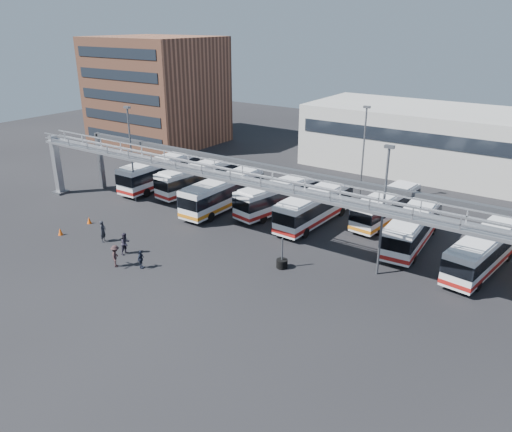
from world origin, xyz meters
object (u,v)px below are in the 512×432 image
Objects in this scene: light_pole_left at (131,149)px; tire_stack at (282,263)px; bus_1 at (160,171)px; bus_8 at (483,251)px; light_pole_mid at (384,205)px; bus_7 at (413,226)px; bus_6 at (386,206)px; cone_right at (89,220)px; bus_3 at (223,192)px; bus_4 at (279,196)px; pedestrian_d at (141,259)px; bus_5 at (315,206)px; bus_2 at (198,177)px; cone_left at (60,232)px; pedestrian_b at (125,243)px; pedestrian_c at (116,256)px; pedestrian_a at (103,231)px; light_pole_back at (364,149)px.

light_pole_left reaches higher than tire_stack.
bus_1 is at bearing 157.38° from tire_stack.
light_pole_mid is at bearing -133.20° from bus_8.
tire_stack is at bearing -128.59° from bus_7.
bus_6 is 28.76m from cone_right.
bus_1 is 29.61m from bus_7.
bus_3 is 19.21m from bus_7.
tire_stack is (22.50, -9.37, -1.46)m from bus_1.
light_pole_mid is at bearing -12.50° from bus_1.
bus_4 reaches higher than bus_6.
pedestrian_d is at bearing -86.64° from bus_4.
light_pole_mid reaches higher than bus_5.
light_pole_left reaches higher than bus_2.
light_pole_mid is at bearing -16.08° from bus_4.
cone_left is at bearing -136.07° from bus_5.
cone_left reaches higher than cone_right.
bus_5 reaches higher than bus_7.
cone_left is at bearing -163.33° from tire_stack.
bus_6 is 5.41× the size of pedestrian_b.
pedestrian_b is (-9.89, -14.92, -0.87)m from bus_5.
bus_4 is 5.86× the size of pedestrian_c.
pedestrian_c is (-18.12, -17.36, -0.86)m from bus_7.
bus_5 is 23.79m from cone_left.
bus_7 is at bearing 5.71° from bus_2.
tire_stack is at bearing -96.82° from bus_6.
bus_4 is 15.90× the size of cone_left.
bus_1 reaches higher than pedestrian_c.
cone_left is at bearing -148.11° from bus_8.
pedestrian_a is at bearing -57.90° from light_pole_left.
bus_6 is at bearing 76.82° from tire_stack.
cone_right is at bearing 91.71° from cone_left.
bus_6 is 23.75m from pedestrian_d.
pedestrian_d is at bearing -18.28° from cone_right.
cone_left is at bearing -81.94° from bus_1.
cone_left is (-27.23, -16.05, -1.44)m from bus_7.
bus_5 is 17.92m from pedestrian_b.
bus_6 is (25.74, 4.45, -0.20)m from bus_1.
light_pole_back is at bearing -28.62° from pedestrian_b.
bus_5 is at bearing 34.60° from cone_right.
bus_4 reaches higher than cone_right.
bus_5 is at bearing 0.05° from bus_1.
pedestrian_c is at bearing -117.59° from bus_6.
bus_5 is 4.23× the size of tire_stack.
bus_4 is 16.52m from pedestrian_b.
bus_8 reaches higher than pedestrian_d.
light_pole_left is 0.91× the size of bus_1.
pedestrian_d is (-6.90, -16.03, -1.05)m from bus_5.
pedestrian_c is (-4.24, -17.65, -0.85)m from bus_4.
pedestrian_b is 3.20m from pedestrian_d.
bus_4 is 5.47× the size of pedestrian_a.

